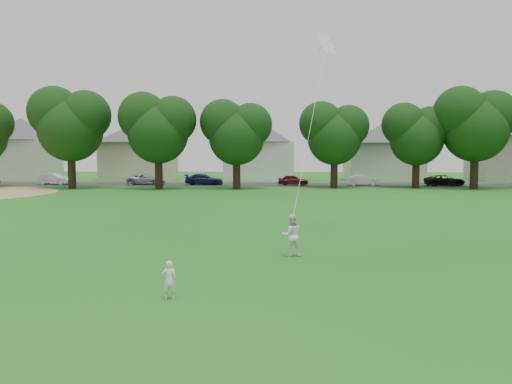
{
  "coord_description": "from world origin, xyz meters",
  "views": [
    {
      "loc": [
        2.85,
        -13.48,
        3.51
      ],
      "look_at": [
        2.06,
        2.0,
        2.3
      ],
      "focal_mm": 35.0,
      "sensor_mm": 36.0,
      "label": 1
    }
  ],
  "objects": [
    {
      "name": "parked_cars",
      "position": [
        4.56,
        41.0,
        0.6
      ],
      "size": [
        70.97,
        2.22,
        1.26
      ],
      "color": "black",
      "rests_on": "ground"
    },
    {
      "name": "street",
      "position": [
        0.0,
        42.0,
        0.01
      ],
      "size": [
        90.0,
        7.0,
        0.01
      ],
      "primitive_type": "cube",
      "color": "#2D2D30",
      "rests_on": "ground"
    },
    {
      "name": "ground",
      "position": [
        0.0,
        0.0,
        0.0
      ],
      "size": [
        160.0,
        160.0,
        0.0
      ],
      "primitive_type": "plane",
      "color": "#166218",
      "rests_on": "ground"
    },
    {
      "name": "toddler",
      "position": [
        0.16,
        -1.81,
        0.47
      ],
      "size": [
        0.38,
        0.29,
        0.94
      ],
      "primitive_type": "imported",
      "rotation": [
        0.0,
        0.0,
        3.35
      ],
      "color": "white",
      "rests_on": "ground"
    },
    {
      "name": "kite",
      "position": [
        3.98,
        5.85,
        4.62
      ],
      "size": [
        1.29,
        3.02,
        8.87
      ],
      "color": "white",
      "rests_on": "ground"
    },
    {
      "name": "house_row",
      "position": [
        1.5,
        52.0,
        4.79
      ],
      "size": [
        76.28,
        13.49,
        10.42
      ],
      "color": "beige",
      "rests_on": "ground"
    },
    {
      "name": "tree_row",
      "position": [
        2.35,
        35.68,
        6.3
      ],
      "size": [
        81.16,
        8.58,
        10.34
      ],
      "color": "black",
      "rests_on": "ground"
    },
    {
      "name": "older_boy",
      "position": [
        3.2,
        3.34,
        0.72
      ],
      "size": [
        0.81,
        0.7,
        1.45
      ],
      "primitive_type": "imported",
      "rotation": [
        0.0,
        0.0,
        3.38
      ],
      "color": "white",
      "rests_on": "ground"
    }
  ]
}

